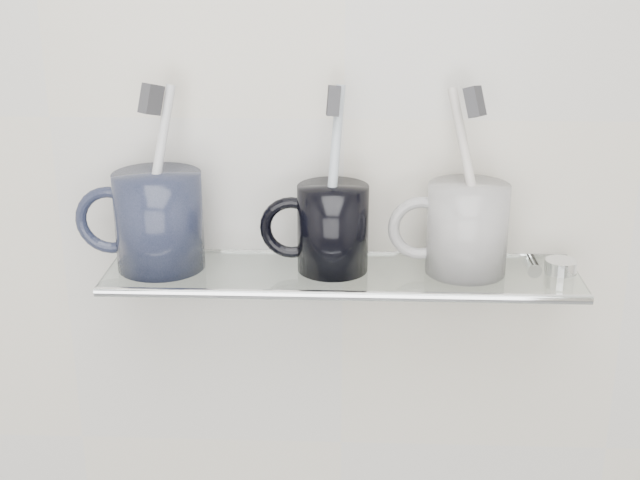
# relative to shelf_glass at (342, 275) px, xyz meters

# --- Properties ---
(wall_back) EXTENTS (2.50, 0.00, 2.50)m
(wall_back) POSITION_rel_shelf_glass_xyz_m (0.00, 0.06, 0.15)
(wall_back) COLOR beige
(wall_back) RESTS_ON ground
(shelf_glass) EXTENTS (0.50, 0.12, 0.01)m
(shelf_glass) POSITION_rel_shelf_glass_xyz_m (0.00, 0.00, 0.00)
(shelf_glass) COLOR silver
(shelf_glass) RESTS_ON wall_back
(shelf_rail) EXTENTS (0.50, 0.01, 0.01)m
(shelf_rail) POSITION_rel_shelf_glass_xyz_m (0.00, -0.06, 0.00)
(shelf_rail) COLOR silver
(shelf_rail) RESTS_ON shelf_glass
(bracket_left) EXTENTS (0.02, 0.03, 0.02)m
(bracket_left) POSITION_rel_shelf_glass_xyz_m (-0.21, 0.05, -0.01)
(bracket_left) COLOR silver
(bracket_left) RESTS_ON wall_back
(bracket_right) EXTENTS (0.02, 0.03, 0.02)m
(bracket_right) POSITION_rel_shelf_glass_xyz_m (0.21, 0.05, -0.01)
(bracket_right) COLOR silver
(bracket_right) RESTS_ON wall_back
(mug_left) EXTENTS (0.11, 0.11, 0.10)m
(mug_left) POSITION_rel_shelf_glass_xyz_m (-0.19, 0.00, 0.06)
(mug_left) COLOR black
(mug_left) RESTS_ON shelf_glass
(mug_left_handle) EXTENTS (0.07, 0.01, 0.07)m
(mug_left_handle) POSITION_rel_shelf_glass_xyz_m (-0.25, 0.00, 0.06)
(mug_left_handle) COLOR black
(mug_left_handle) RESTS_ON mug_left
(toothbrush_left) EXTENTS (0.05, 0.05, 0.19)m
(toothbrush_left) POSITION_rel_shelf_glass_xyz_m (-0.19, 0.00, 0.10)
(toothbrush_left) COLOR silver
(toothbrush_left) RESTS_ON mug_left
(bristles_left) EXTENTS (0.03, 0.03, 0.04)m
(bristles_left) POSITION_rel_shelf_glass_xyz_m (-0.19, 0.00, 0.19)
(bristles_left) COLOR #303134
(bristles_left) RESTS_ON toothbrush_left
(mug_center) EXTENTS (0.10, 0.10, 0.09)m
(mug_center) POSITION_rel_shelf_glass_xyz_m (-0.01, 0.00, 0.05)
(mug_center) COLOR black
(mug_center) RESTS_ON shelf_glass
(mug_center_handle) EXTENTS (0.07, 0.01, 0.07)m
(mug_center_handle) POSITION_rel_shelf_glass_xyz_m (-0.05, 0.00, 0.05)
(mug_center_handle) COLOR black
(mug_center_handle) RESTS_ON mug_center
(toothbrush_center) EXTENTS (0.02, 0.04, 0.19)m
(toothbrush_center) POSITION_rel_shelf_glass_xyz_m (-0.01, 0.00, 0.10)
(toothbrush_center) COLOR #AEC3D4
(toothbrush_center) RESTS_ON mug_center
(bristles_center) EXTENTS (0.02, 0.03, 0.03)m
(bristles_center) POSITION_rel_shelf_glass_xyz_m (-0.01, 0.00, 0.19)
(bristles_center) COLOR #303134
(bristles_center) RESTS_ON toothbrush_center
(mug_right) EXTENTS (0.09, 0.09, 0.10)m
(mug_right) POSITION_rel_shelf_glass_xyz_m (0.13, 0.00, 0.05)
(mug_right) COLOR white
(mug_right) RESTS_ON shelf_glass
(mug_right_handle) EXTENTS (0.07, 0.01, 0.07)m
(mug_right_handle) POSITION_rel_shelf_glass_xyz_m (0.08, 0.00, 0.05)
(mug_right_handle) COLOR white
(mug_right_handle) RESTS_ON mug_right
(toothbrush_right) EXTENTS (0.05, 0.06, 0.18)m
(toothbrush_right) POSITION_rel_shelf_glass_xyz_m (0.13, 0.00, 0.10)
(toothbrush_right) COLOR beige
(toothbrush_right) RESTS_ON mug_right
(bristles_right) EXTENTS (0.03, 0.03, 0.03)m
(bristles_right) POSITION_rel_shelf_glass_xyz_m (0.13, 0.00, 0.19)
(bristles_right) COLOR #303134
(bristles_right) RESTS_ON toothbrush_right
(chrome_cap) EXTENTS (0.03, 0.03, 0.01)m
(chrome_cap) POSITION_rel_shelf_glass_xyz_m (0.23, 0.00, 0.01)
(chrome_cap) COLOR silver
(chrome_cap) RESTS_ON shelf_glass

